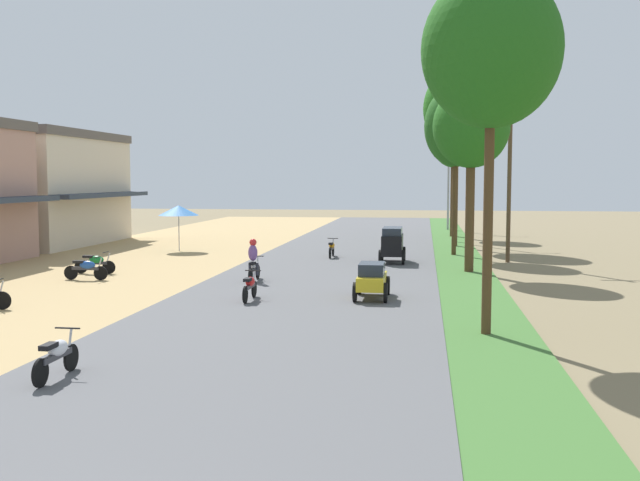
# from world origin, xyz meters

# --- Properties ---
(shophouse_far) EXTENTS (9.89, 11.26, 6.90)m
(shophouse_far) POSITION_xyz_m (-19.98, 36.63, 3.46)
(shophouse_far) COLOR beige
(shophouse_far) RESTS_ON ground
(parked_motorbike_fifth) EXTENTS (1.80, 0.54, 0.94)m
(parked_motorbike_fifth) POSITION_xyz_m (-9.22, 21.89, 0.55)
(parked_motorbike_fifth) COLOR black
(parked_motorbike_fifth) RESTS_ON dirt_shoulder
(parked_motorbike_sixth) EXTENTS (1.80, 0.54, 0.94)m
(parked_motorbike_sixth) POSITION_xyz_m (-9.71, 23.76, 0.55)
(parked_motorbike_sixth) COLOR black
(parked_motorbike_sixth) RESTS_ON dirt_shoulder
(vendor_umbrella) EXTENTS (2.20, 2.20, 2.52)m
(vendor_umbrella) POSITION_xyz_m (-9.44, 33.64, 2.31)
(vendor_umbrella) COLOR #99999E
(vendor_umbrella) RESTS_ON dirt_shoulder
(median_tree_nearest) EXTENTS (3.51, 3.51, 9.18)m
(median_tree_nearest) POSITION_xyz_m (5.56, 13.81, 7.24)
(median_tree_nearest) COLOR #4C351E
(median_tree_nearest) RESTS_ON median_strip
(median_tree_second) EXTENTS (3.26, 3.26, 8.00)m
(median_tree_second) POSITION_xyz_m (5.89, 26.75, 6.21)
(median_tree_second) COLOR #4C351E
(median_tree_second) RESTS_ON median_strip
(median_tree_third) EXTENTS (3.24, 3.24, 8.79)m
(median_tree_third) POSITION_xyz_m (5.51, 33.79, 6.74)
(median_tree_third) COLOR #4C351E
(median_tree_third) RESTS_ON median_strip
(median_tree_fourth) EXTENTS (3.92, 3.92, 10.46)m
(median_tree_fourth) POSITION_xyz_m (5.77, 39.00, 8.10)
(median_tree_fourth) COLOR #4C351E
(median_tree_fourth) RESTS_ON median_strip
(median_tree_fifth) EXTENTS (3.12, 3.12, 8.55)m
(median_tree_fifth) POSITION_xyz_m (5.92, 46.38, 6.63)
(median_tree_fifth) COLOR #4C351E
(median_tree_fifth) RESTS_ON median_strip
(streetlamp_near) EXTENTS (3.16, 0.20, 8.22)m
(streetlamp_near) POSITION_xyz_m (5.80, 42.03, 4.77)
(streetlamp_near) COLOR gray
(streetlamp_near) RESTS_ON median_strip
(streetlamp_mid) EXTENTS (3.16, 0.20, 7.99)m
(streetlamp_mid) POSITION_xyz_m (5.80, 53.19, 4.65)
(streetlamp_mid) COLOR gray
(streetlamp_mid) RESTS_ON median_strip
(utility_pole_near) EXTENTS (1.80, 0.20, 8.38)m
(utility_pole_near) POSITION_xyz_m (7.99, 31.11, 4.38)
(utility_pole_near) COLOR brown
(utility_pole_near) RESTS_ON ground
(car_sedan_yellow) EXTENTS (1.10, 2.26, 1.19)m
(car_sedan_yellow) POSITION_xyz_m (2.26, 18.90, 0.74)
(car_sedan_yellow) COLOR gold
(car_sedan_yellow) RESTS_ON road_strip
(car_van_black) EXTENTS (1.19, 2.41, 1.67)m
(car_van_black) POSITION_xyz_m (2.48, 29.56, 1.02)
(car_van_black) COLOR black
(car_van_black) RESTS_ON road_strip
(motorbike_ahead_second) EXTENTS (0.54, 1.80, 0.94)m
(motorbike_ahead_second) POSITION_xyz_m (-3.26, 8.17, 0.57)
(motorbike_ahead_second) COLOR black
(motorbike_ahead_second) RESTS_ON road_strip
(motorbike_ahead_third) EXTENTS (0.54, 1.80, 0.94)m
(motorbike_ahead_third) POSITION_xyz_m (-1.67, 17.96, 0.57)
(motorbike_ahead_third) COLOR black
(motorbike_ahead_third) RESTS_ON road_strip
(motorbike_ahead_fourth) EXTENTS (0.54, 1.80, 1.66)m
(motorbike_ahead_fourth) POSITION_xyz_m (-2.58, 22.38, 0.86)
(motorbike_ahead_fourth) COLOR black
(motorbike_ahead_fourth) RESTS_ON road_strip
(motorbike_ahead_fifth) EXTENTS (0.54, 1.80, 0.94)m
(motorbike_ahead_fifth) POSITION_xyz_m (-0.67, 31.46, 0.57)
(motorbike_ahead_fifth) COLOR black
(motorbike_ahead_fifth) RESTS_ON road_strip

